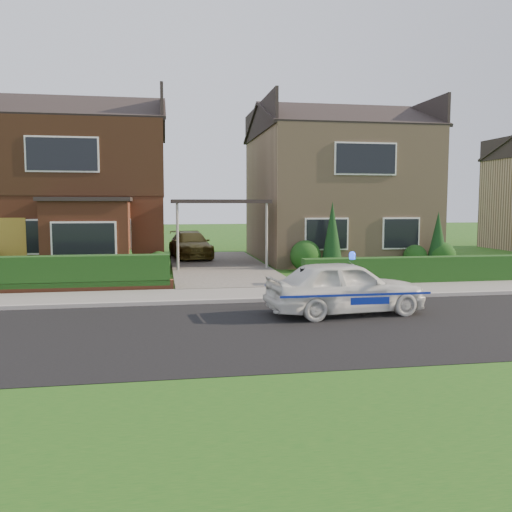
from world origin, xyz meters
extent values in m
plane|color=#174E14|center=(0.00, 0.00, 0.00)|extent=(120.00, 120.00, 0.00)
cube|color=black|center=(0.00, 0.00, 0.00)|extent=(60.00, 6.00, 0.02)
cube|color=#9E9993|center=(0.00, 3.05, 0.06)|extent=(60.00, 0.16, 0.12)
cube|color=slate|center=(0.00, 4.10, 0.05)|extent=(60.00, 2.00, 0.10)
cube|color=#174E14|center=(0.00, -5.00, 0.00)|extent=(60.00, 4.00, 0.01)
cube|color=#666059|center=(0.00, 11.00, 0.06)|extent=(3.80, 12.00, 0.12)
cube|color=brown|center=(-5.80, 14.00, 2.90)|extent=(7.20, 8.00, 5.80)
cube|color=white|center=(-7.38, 9.98, 1.40)|extent=(1.80, 0.08, 1.30)
cube|color=white|center=(-4.22, 9.98, 1.40)|extent=(1.60, 0.08, 1.30)
cube|color=white|center=(-5.80, 9.98, 4.40)|extent=(2.60, 0.08, 1.30)
cube|color=black|center=(-5.80, 14.00, 4.35)|extent=(7.26, 8.06, 2.90)
cube|color=brown|center=(-4.94, 9.30, 1.35)|extent=(3.00, 1.40, 2.70)
cube|color=black|center=(-4.94, 9.30, 2.77)|extent=(3.20, 1.60, 0.14)
cube|color=#A18463|center=(5.80, 14.00, 2.90)|extent=(7.20, 8.00, 5.80)
cube|color=white|center=(4.22, 9.98, 1.40)|extent=(1.80, 0.08, 1.30)
cube|color=white|center=(7.38, 9.98, 1.40)|extent=(1.60, 0.08, 1.30)
cube|color=white|center=(5.80, 9.98, 4.40)|extent=(2.60, 0.08, 1.30)
cube|color=black|center=(0.00, 11.00, 2.70)|extent=(3.80, 3.00, 0.14)
cylinder|color=gray|center=(-1.70, 9.60, 1.35)|extent=(0.10, 0.10, 2.70)
cylinder|color=gray|center=(1.70, 9.60, 1.35)|extent=(0.10, 0.10, 2.70)
cube|color=brown|center=(-5.80, 5.30, 0.18)|extent=(7.70, 0.25, 0.36)
cube|color=black|center=(-5.80, 5.45, 0.00)|extent=(7.50, 0.55, 0.90)
cube|color=black|center=(5.80, 5.35, 0.00)|extent=(7.50, 0.55, 0.80)
sphere|color=black|center=(-4.00, 9.30, 0.66)|extent=(1.32, 1.32, 1.32)
sphere|color=black|center=(-2.40, 9.60, 0.42)|extent=(0.84, 0.84, 0.84)
sphere|color=black|center=(3.20, 9.40, 0.60)|extent=(1.20, 1.20, 1.20)
sphere|color=black|center=(7.80, 9.50, 0.48)|extent=(0.96, 0.96, 0.96)
sphere|color=black|center=(8.80, 9.20, 0.54)|extent=(1.08, 1.08, 1.08)
cone|color=black|center=(4.20, 9.20, 1.30)|extent=(0.90, 0.90, 2.60)
cone|color=black|center=(8.60, 9.20, 1.10)|extent=(0.90, 0.90, 2.20)
imported|color=silver|center=(1.97, 1.20, 0.64)|extent=(1.88, 3.87, 1.27)
sphere|color=#193FF2|center=(2.16, 1.20, 1.35)|extent=(0.17, 0.17, 0.17)
cube|color=navy|center=(1.97, 0.44, 0.59)|extent=(3.44, 0.02, 0.05)
cube|color=navy|center=(1.97, 1.96, 0.59)|extent=(3.44, 0.02, 0.05)
ellipsoid|color=black|center=(0.92, 1.10, 0.90)|extent=(0.22, 0.17, 0.21)
sphere|color=white|center=(0.94, 1.04, 0.89)|extent=(0.11, 0.11, 0.11)
sphere|color=black|center=(0.94, 1.08, 1.04)|extent=(0.13, 0.13, 0.13)
cone|color=black|center=(0.90, 1.09, 1.10)|extent=(0.04, 0.04, 0.05)
cone|color=black|center=(0.99, 1.09, 1.10)|extent=(0.04, 0.04, 0.05)
imported|color=brown|center=(-1.00, 14.29, 0.72)|extent=(2.07, 4.26, 1.20)
imported|color=gray|center=(-3.43, 6.00, 0.43)|extent=(0.57, 0.51, 0.86)
imported|color=gray|center=(-4.77, 6.00, 0.35)|extent=(0.44, 0.44, 0.70)
camera|label=1|loc=(-2.22, -10.86, 2.59)|focal=38.00mm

